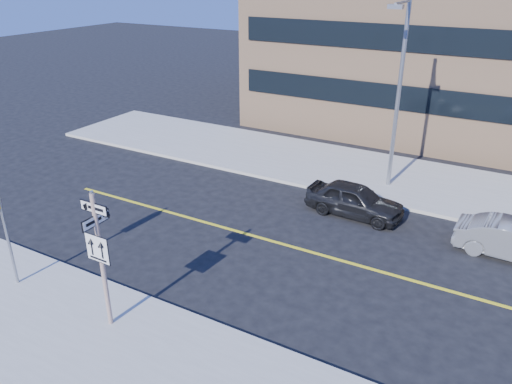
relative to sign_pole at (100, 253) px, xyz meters
The scene contains 4 objects.
ground 3.50m from the sign_pole, 90.00° to the left, with size 120.00×120.00×0.00m, color black.
sign_pole is the anchor object (origin of this frame).
parked_car_a 10.83m from the sign_pole, 70.49° to the left, with size 3.96×1.59×1.35m, color black.
streetlight_a 14.05m from the sign_pole, 73.23° to the left, with size 0.55×2.25×8.00m.
Camera 1 is at (9.10, -10.26, 9.29)m, focal length 35.00 mm.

